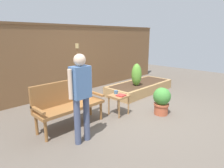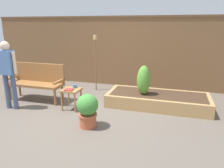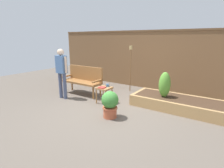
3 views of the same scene
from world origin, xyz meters
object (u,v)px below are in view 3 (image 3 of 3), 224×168
(tiki_torch, at_px, (131,60))
(side_table, at_px, (104,90))
(potted_boxwood, at_px, (110,103))
(shrub_near_bench, at_px, (165,85))
(garden_bench, at_px, (83,78))
(cup_on_table, at_px, (108,85))
(book_on_table, at_px, (102,87))
(person_by_bench, at_px, (62,69))

(tiki_torch, bearing_deg, side_table, -90.18)
(potted_boxwood, distance_m, tiki_torch, 2.51)
(shrub_near_bench, xyz_separation_m, tiki_torch, (-1.55, 0.90, 0.47))
(potted_boxwood, bearing_deg, shrub_near_bench, 58.85)
(side_table, bearing_deg, garden_bench, 162.49)
(cup_on_table, xyz_separation_m, book_on_table, (-0.05, -0.20, -0.03))
(cup_on_table, xyz_separation_m, potted_boxwood, (0.68, -0.85, -0.16))
(cup_on_table, bearing_deg, person_by_bench, -160.50)
(book_on_table, bearing_deg, tiki_torch, 82.58)
(garden_bench, distance_m, potted_boxwood, 2.17)
(garden_bench, bearing_deg, person_by_bench, -105.56)
(side_table, xyz_separation_m, shrub_near_bench, (1.55, 0.66, 0.25))
(garden_bench, bearing_deg, potted_boxwood, -30.29)
(book_on_table, bearing_deg, person_by_bench, -174.66)
(garden_bench, bearing_deg, tiki_torch, 46.00)
(shrub_near_bench, distance_m, person_by_bench, 3.10)
(cup_on_table, xyz_separation_m, shrub_near_bench, (1.52, 0.54, 0.13))
(cup_on_table, relative_size, potted_boxwood, 0.18)
(book_on_table, bearing_deg, cup_on_table, 69.97)
(tiki_torch, relative_size, person_by_bench, 1.04)
(garden_bench, bearing_deg, side_table, -17.51)
(side_table, relative_size, person_by_bench, 0.31)
(shrub_near_bench, bearing_deg, person_by_bench, -160.40)
(side_table, height_order, potted_boxwood, potted_boxwood)
(garden_bench, distance_m, side_table, 1.22)
(cup_on_table, distance_m, tiki_torch, 1.56)
(garden_bench, relative_size, side_table, 3.00)
(book_on_table, height_order, tiki_torch, tiki_torch)
(tiki_torch, bearing_deg, person_by_bench, -125.17)
(cup_on_table, bearing_deg, shrub_near_bench, 19.69)
(garden_bench, bearing_deg, shrub_near_bench, 6.35)
(cup_on_table, xyz_separation_m, tiki_torch, (-0.03, 1.44, 0.60))
(side_table, relative_size, tiki_torch, 0.30)
(garden_bench, height_order, side_table, garden_bench)
(cup_on_table, height_order, book_on_table, cup_on_table)
(shrub_near_bench, bearing_deg, book_on_table, -154.47)
(shrub_near_bench, bearing_deg, side_table, -156.81)
(book_on_table, height_order, potted_boxwood, potted_boxwood)
(tiki_torch, height_order, person_by_bench, tiki_torch)
(garden_bench, xyz_separation_m, tiki_torch, (1.16, 1.20, 0.57))
(person_by_bench, bearing_deg, shrub_near_bench, 19.60)
(cup_on_table, bearing_deg, garden_bench, 168.47)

